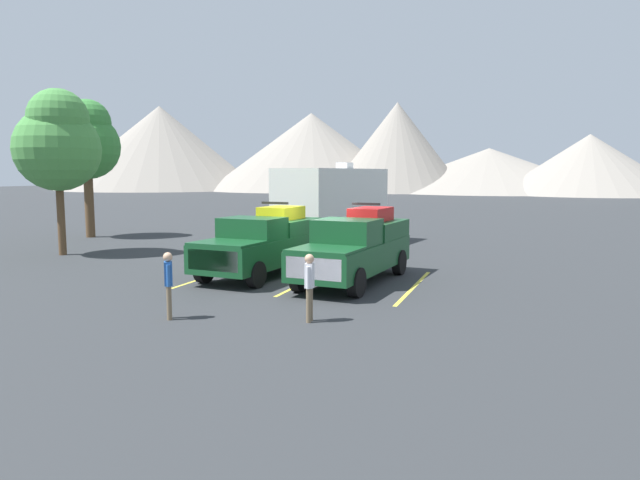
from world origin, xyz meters
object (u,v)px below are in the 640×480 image
Objects in this scene: person_a at (309,283)px; pickup_truck_b at (356,246)px; pickup_truck_a at (264,242)px; camper_trailer_a at (334,202)px; person_b at (169,281)px.

pickup_truck_b is at bearing 94.17° from person_a.
camper_trailer_a is (-0.12, 7.99, 0.97)m from pickup_truck_a.
pickup_truck_a is 0.93× the size of pickup_truck_b.
person_a is (0.38, -5.23, -0.22)m from pickup_truck_b.
pickup_truck_b reaches higher than person_b.
pickup_truck_b is at bearing -1.58° from pickup_truck_a.
person_b is at bearing -85.70° from pickup_truck_a.
person_b is at bearing -114.92° from pickup_truck_b.
person_a is 1.00× the size of person_b.
camper_trailer_a is at bearing 113.07° from pickup_truck_b.
pickup_truck_a is at bearing 94.30° from person_b.
person_b is (-2.85, -6.13, -0.21)m from pickup_truck_b.
pickup_truck_a is at bearing 124.81° from person_a.
person_b is (0.59, -14.21, -1.16)m from camper_trailer_a.
person_b reaches higher than person_a.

